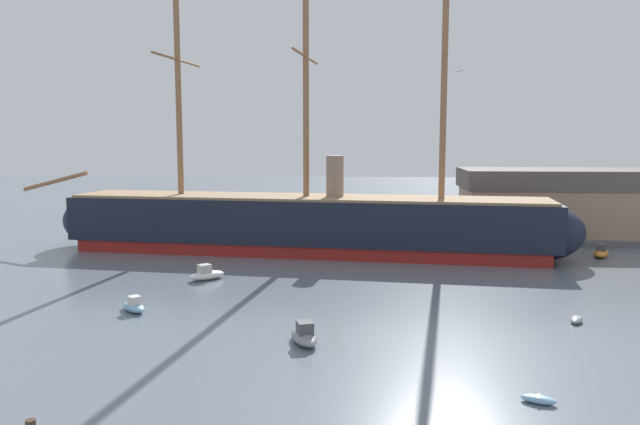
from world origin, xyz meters
The scene contains 9 objects.
tall_ship centered at (-5.47, 53.12, 3.69)m, with size 70.49×17.26×33.92m.
dinghy_foreground_right centered at (11.24, 11.38, 0.22)m, with size 2.01×1.41×0.44m.
motorboat_near_centre centered at (-2.24, 19.96, 0.56)m, with size 2.78×4.10×1.59m.
motorboat_mid_left centered at (-16.91, 26.57, 0.46)m, with size 3.11×3.19×1.32m.
dinghy_mid_right centered at (18.08, 26.34, 0.23)m, with size 1.54×2.06×0.45m.
motorboat_alongside_bow centered at (-13.92, 38.05, 0.55)m, with size 3.79×3.71×1.57m.
motorboat_far_right centered at (29.62, 53.20, 0.58)m, with size 3.21×4.24×1.65m.
dinghy_distant_centre centered at (3.00, 62.74, 0.33)m, with size 2.98×2.67×0.66m.
seagull_in_flight centered at (8.74, 27.50, 19.08)m, with size 0.86×0.89×0.13m.
Camera 1 is at (2.10, -20.70, 14.11)m, focal length 34.45 mm.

